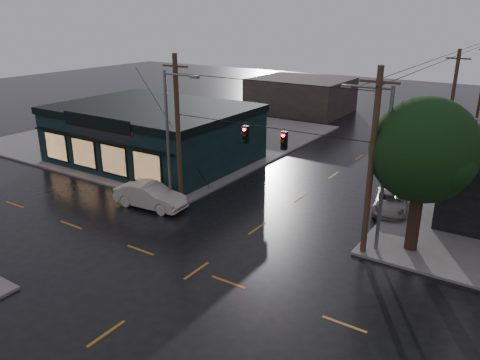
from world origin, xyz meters
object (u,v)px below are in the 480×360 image
Objects in this scene: corner_tree at (424,151)px; suv_silver at (391,202)px; sedan_cream at (150,196)px; utility_pole_nw at (181,203)px; utility_pole_ne at (362,253)px.

corner_tree is 7.60m from suv_silver.
utility_pole_nw is at bearing -43.87° from sedan_cream.
sedan_cream is at bearing -168.28° from corner_tree.
utility_pole_ne is 6.75m from suv_silver.
utility_pole_nw is 2.25m from sedan_cream.
sedan_cream is at bearing -128.24° from utility_pole_nw.
corner_tree reaches higher than suv_silver.
utility_pole_nw is at bearing -173.35° from corner_tree.
utility_pole_nw is (-15.10, -1.76, -5.80)m from corner_tree.
utility_pole_nw and utility_pole_ne have the same top height.
utility_pole_nw is 1.99× the size of sedan_cream.
suv_silver is (12.50, 6.70, 0.64)m from utility_pole_nw.
utility_pole_nw is 13.00m from utility_pole_ne.
utility_pole_nw is at bearing -165.11° from suv_silver.
utility_pole_ne is (13.00, 0.00, 0.00)m from utility_pole_nw.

